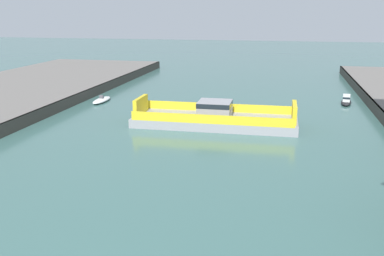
% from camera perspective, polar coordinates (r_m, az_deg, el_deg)
% --- Properties ---
extents(chain_ferry, '(20.68, 7.08, 3.30)m').
position_cam_1_polar(chain_ferry, '(55.18, 3.00, 1.32)').
color(chain_ferry, '#939399').
rests_on(chain_ferry, ground).
extents(moored_boat_near_left, '(2.28, 5.52, 1.49)m').
position_cam_1_polar(moored_boat_near_left, '(72.44, 19.62, 3.44)').
color(moored_boat_near_left, black).
rests_on(moored_boat_near_left, ground).
extents(moored_boat_mid_left, '(1.85, 5.77, 1.08)m').
position_cam_1_polar(moored_boat_mid_left, '(71.30, -11.80, 3.62)').
color(moored_boat_mid_left, white).
rests_on(moored_boat_mid_left, ground).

